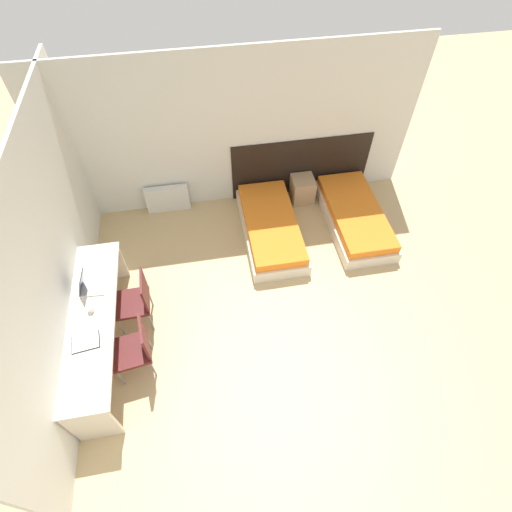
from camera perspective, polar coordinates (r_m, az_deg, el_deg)
ground_plane at (r=5.25m, az=4.70°, el=-23.59°), size 20.00×20.00×0.00m
wall_back at (r=6.64m, az=-2.95°, el=17.15°), size 5.96×0.05×2.70m
wall_left at (r=5.35m, az=-27.02°, el=0.08°), size 0.05×5.17×2.70m
headboard_panel at (r=7.28m, az=6.42°, el=12.56°), size 2.46×0.03×1.11m
bed_near_window at (r=6.68m, az=2.12°, el=4.12°), size 0.90×1.93×0.36m
bed_near_door at (r=7.05m, az=13.89°, el=5.49°), size 0.90×1.93×0.36m
nightstand at (r=7.31m, az=6.64°, el=9.45°), size 0.39×0.40×0.46m
radiator at (r=7.23m, az=-12.52°, el=8.01°), size 0.75×0.12×0.50m
desk at (r=5.47m, az=-22.00°, el=-8.95°), size 0.57×2.40×0.78m
chair_near_laptop at (r=5.65m, az=-16.73°, el=-5.99°), size 0.48×0.48×0.91m
chair_near_notebook at (r=5.29m, az=-16.84°, el=-12.35°), size 0.52×0.52×0.91m
laptop at (r=5.54m, az=-22.74°, el=-3.99°), size 0.32×0.26×0.31m
open_notebook at (r=5.18m, az=-23.17°, el=-11.22°), size 0.35×0.27×0.02m
mug at (r=5.36m, az=-22.56°, el=-6.94°), size 0.08×0.08×0.09m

